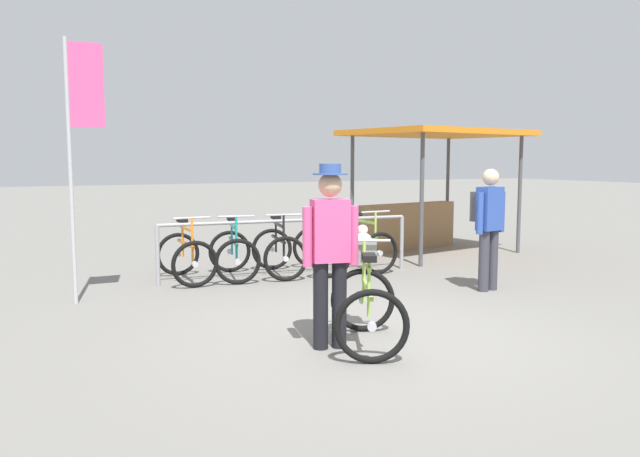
{
  "coord_description": "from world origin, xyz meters",
  "views": [
    {
      "loc": [
        -3.18,
        -5.29,
        1.76
      ],
      "look_at": [
        -0.1,
        0.87,
        1.0
      ],
      "focal_mm": 35.1,
      "sensor_mm": 36.0,
      "label": 1
    }
  ],
  "objects_px": {
    "banner_flag": "(80,120)",
    "featured_bicycle": "(366,293)",
    "racked_bike_orange": "(186,256)",
    "racked_bike_black": "(278,251)",
    "market_stall": "(423,179)",
    "racked_bike_teal": "(233,254)",
    "racked_bike_yellow": "(321,249)",
    "racked_bike_lime": "(362,247)",
    "person_with_featured_bike": "(330,248)",
    "pedestrian_with_backpack": "(488,221)"
  },
  "relations": [
    {
      "from": "racked_bike_teal",
      "to": "banner_flag",
      "type": "xyz_separation_m",
      "value": [
        -2.14,
        -0.72,
        1.86
      ]
    },
    {
      "from": "featured_bicycle",
      "to": "banner_flag",
      "type": "bearing_deg",
      "value": 126.42
    },
    {
      "from": "banner_flag",
      "to": "featured_bicycle",
      "type": "bearing_deg",
      "value": -53.58
    },
    {
      "from": "racked_bike_teal",
      "to": "pedestrian_with_backpack",
      "type": "xyz_separation_m",
      "value": [
        2.78,
        -2.36,
        0.57
      ]
    },
    {
      "from": "racked_bike_orange",
      "to": "racked_bike_teal",
      "type": "bearing_deg",
      "value": -5.3
    },
    {
      "from": "pedestrian_with_backpack",
      "to": "racked_bike_orange",
      "type": "bearing_deg",
      "value": 145.16
    },
    {
      "from": "racked_bike_orange",
      "to": "racked_bike_teal",
      "type": "distance_m",
      "value": 0.7
    },
    {
      "from": "racked_bike_black",
      "to": "racked_bike_lime",
      "type": "bearing_deg",
      "value": -5.3
    },
    {
      "from": "featured_bicycle",
      "to": "racked_bike_black",
      "type": "bearing_deg",
      "value": 80.32
    },
    {
      "from": "person_with_featured_bike",
      "to": "banner_flag",
      "type": "relative_size",
      "value": 0.54
    },
    {
      "from": "racked_bike_lime",
      "to": "person_with_featured_bike",
      "type": "relative_size",
      "value": 0.66
    },
    {
      "from": "racked_bike_black",
      "to": "banner_flag",
      "type": "relative_size",
      "value": 0.38
    },
    {
      "from": "racked_bike_black",
      "to": "market_stall",
      "type": "relative_size",
      "value": 0.35
    },
    {
      "from": "racked_bike_yellow",
      "to": "racked_bike_lime",
      "type": "bearing_deg",
      "value": -5.3
    },
    {
      "from": "racked_bike_orange",
      "to": "racked_bike_yellow",
      "type": "distance_m",
      "value": 2.1
    },
    {
      "from": "racked_bike_yellow",
      "to": "racked_bike_lime",
      "type": "distance_m",
      "value": 0.7
    },
    {
      "from": "racked_bike_orange",
      "to": "banner_flag",
      "type": "distance_m",
      "value": 2.48
    },
    {
      "from": "racked_bike_lime",
      "to": "featured_bicycle",
      "type": "distance_m",
      "value": 4.07
    },
    {
      "from": "featured_bicycle",
      "to": "banner_flag",
      "type": "relative_size",
      "value": 0.39
    },
    {
      "from": "racked_bike_orange",
      "to": "racked_bike_teal",
      "type": "height_order",
      "value": "same"
    },
    {
      "from": "racked_bike_yellow",
      "to": "person_with_featured_bike",
      "type": "height_order",
      "value": "person_with_featured_bike"
    },
    {
      "from": "racked_bike_orange",
      "to": "market_stall",
      "type": "relative_size",
      "value": 0.33
    },
    {
      "from": "racked_bike_lime",
      "to": "pedestrian_with_backpack",
      "type": "distance_m",
      "value": 2.34
    },
    {
      "from": "racked_bike_orange",
      "to": "banner_flag",
      "type": "relative_size",
      "value": 0.35
    },
    {
      "from": "featured_bicycle",
      "to": "banner_flag",
      "type": "xyz_separation_m",
      "value": [
        -2.21,
        3.0,
        1.74
      ]
    },
    {
      "from": "pedestrian_with_backpack",
      "to": "market_stall",
      "type": "distance_m",
      "value": 3.71
    },
    {
      "from": "racked_bike_yellow",
      "to": "banner_flag",
      "type": "relative_size",
      "value": 0.37
    },
    {
      "from": "market_stall",
      "to": "banner_flag",
      "type": "xyz_separation_m",
      "value": [
        -6.32,
        -1.77,
        0.84
      ]
    },
    {
      "from": "racked_bike_black",
      "to": "pedestrian_with_backpack",
      "type": "relative_size",
      "value": 0.74
    },
    {
      "from": "racked_bike_teal",
      "to": "racked_bike_yellow",
      "type": "height_order",
      "value": "same"
    },
    {
      "from": "featured_bicycle",
      "to": "banner_flag",
      "type": "distance_m",
      "value": 4.12
    },
    {
      "from": "racked_bike_teal",
      "to": "market_stall",
      "type": "distance_m",
      "value": 4.43
    },
    {
      "from": "featured_bicycle",
      "to": "racked_bike_orange",
      "type": "bearing_deg",
      "value": 101.49
    },
    {
      "from": "racked_bike_orange",
      "to": "banner_flag",
      "type": "bearing_deg",
      "value": -151.46
    },
    {
      "from": "racked_bike_black",
      "to": "market_stall",
      "type": "height_order",
      "value": "market_stall"
    },
    {
      "from": "racked_bike_black",
      "to": "racked_bike_lime",
      "type": "height_order",
      "value": "same"
    },
    {
      "from": "racked_bike_yellow",
      "to": "featured_bicycle",
      "type": "distance_m",
      "value": 3.83
    },
    {
      "from": "person_with_featured_bike",
      "to": "racked_bike_lime",
      "type": "bearing_deg",
      "value": 55.7
    },
    {
      "from": "racked_bike_orange",
      "to": "racked_bike_lime",
      "type": "relative_size",
      "value": 1.0
    },
    {
      "from": "market_stall",
      "to": "racked_bike_black",
      "type": "bearing_deg",
      "value": -162.29
    },
    {
      "from": "featured_bicycle",
      "to": "market_stall",
      "type": "xyz_separation_m",
      "value": [
        4.1,
        4.77,
        0.91
      ]
    },
    {
      "from": "racked_bike_teal",
      "to": "racked_bike_lime",
      "type": "relative_size",
      "value": 1.08
    },
    {
      "from": "pedestrian_with_backpack",
      "to": "banner_flag",
      "type": "xyz_separation_m",
      "value": [
        -4.92,
        1.64,
        1.29
      ]
    },
    {
      "from": "racked_bike_black",
      "to": "featured_bicycle",
      "type": "xyz_separation_m",
      "value": [
        -0.62,
        -3.66,
        0.12
      ]
    },
    {
      "from": "racked_bike_black",
      "to": "banner_flag",
      "type": "height_order",
      "value": "banner_flag"
    },
    {
      "from": "racked_bike_teal",
      "to": "racked_bike_black",
      "type": "distance_m",
      "value": 0.7
    },
    {
      "from": "racked_bike_teal",
      "to": "banner_flag",
      "type": "distance_m",
      "value": 2.93
    },
    {
      "from": "market_stall",
      "to": "person_with_featured_bike",
      "type": "bearing_deg",
      "value": -133.29
    },
    {
      "from": "racked_bike_black",
      "to": "racked_bike_yellow",
      "type": "bearing_deg",
      "value": -5.31
    },
    {
      "from": "pedestrian_with_backpack",
      "to": "racked_bike_yellow",
      "type": "bearing_deg",
      "value": 121.93
    }
  ]
}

